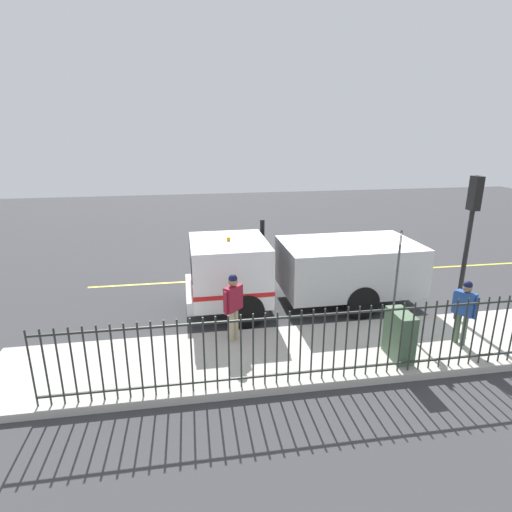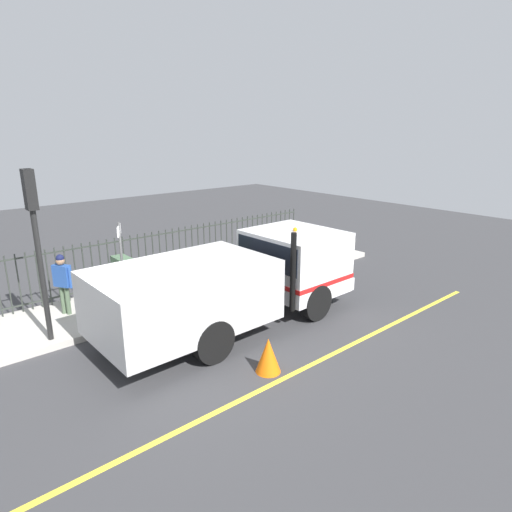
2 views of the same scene
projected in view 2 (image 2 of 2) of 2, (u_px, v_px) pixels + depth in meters
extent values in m
plane|color=#38383A|center=(148.00, 360.00, 9.44)|extent=(44.89, 44.89, 0.00)
cube|color=#B7B2A8|center=(94.00, 313.00, 11.62)|extent=(2.62, 20.40, 0.17)
cube|color=yellow|center=(213.00, 414.00, 7.65)|extent=(0.12, 18.36, 0.01)
cube|color=white|center=(294.00, 260.00, 12.09)|extent=(2.46, 2.16, 1.65)
cube|color=black|center=(295.00, 248.00, 11.98)|extent=(2.26, 2.20, 0.73)
cube|color=silver|center=(184.00, 296.00, 9.83)|extent=(2.48, 4.03, 1.42)
cube|color=silver|center=(320.00, 275.00, 13.00)|extent=(2.31, 0.23, 0.36)
cube|color=red|center=(294.00, 273.00, 12.19)|extent=(2.48, 2.18, 0.12)
cylinder|color=black|center=(259.00, 281.00, 12.90)|extent=(0.31, 0.96, 0.96)
cylinder|color=black|center=(316.00, 302.00, 11.32)|extent=(0.31, 0.96, 0.96)
cylinder|color=black|center=(161.00, 310.00, 10.82)|extent=(0.31, 0.96, 0.96)
cylinder|color=black|center=(213.00, 341.00, 9.24)|extent=(0.31, 0.96, 0.96)
sphere|color=orange|center=(295.00, 230.00, 11.84)|extent=(0.12, 0.12, 0.12)
cylinder|color=black|center=(293.00, 273.00, 10.53)|extent=(0.14, 0.14, 1.98)
cube|color=maroon|center=(250.00, 246.00, 13.68)|extent=(0.49, 0.50, 0.61)
sphere|color=#997051|center=(249.00, 233.00, 13.56)|extent=(0.22, 0.22, 0.22)
sphere|color=#14193F|center=(249.00, 230.00, 13.54)|extent=(0.21, 0.21, 0.21)
cylinder|color=tan|center=(250.00, 266.00, 13.96)|extent=(0.12, 0.12, 0.81)
cylinder|color=tan|center=(249.00, 268.00, 13.80)|extent=(0.12, 0.12, 0.81)
cylinder|color=maroon|center=(250.00, 245.00, 13.95)|extent=(0.09, 0.09, 0.58)
cylinder|color=maroon|center=(249.00, 249.00, 13.43)|extent=(0.09, 0.09, 0.58)
cube|color=#264C99|center=(62.00, 276.00, 11.11)|extent=(0.50, 0.40, 0.57)
sphere|color=#997051|center=(60.00, 261.00, 11.00)|extent=(0.21, 0.21, 0.21)
sphere|color=#14193F|center=(60.00, 258.00, 10.98)|extent=(0.20, 0.20, 0.20)
cylinder|color=#4C6047|center=(68.00, 300.00, 11.27)|extent=(0.11, 0.11, 0.76)
cylinder|color=#4C6047|center=(63.00, 300.00, 11.32)|extent=(0.11, 0.11, 0.76)
cylinder|color=#264C99|center=(70.00, 278.00, 11.03)|extent=(0.09, 0.09, 0.54)
cylinder|color=#264C99|center=(54.00, 276.00, 11.20)|extent=(0.09, 0.09, 0.54)
cylinder|color=#2D332D|center=(293.00, 228.00, 17.62)|extent=(0.04, 0.04, 1.59)
cylinder|color=#2D332D|center=(289.00, 229.00, 17.47)|extent=(0.04, 0.04, 1.59)
cylinder|color=#2D332D|center=(285.00, 230.00, 17.32)|extent=(0.04, 0.04, 1.59)
cylinder|color=#2D332D|center=(281.00, 231.00, 17.17)|extent=(0.04, 0.04, 1.59)
cylinder|color=#2D332D|center=(276.00, 232.00, 17.02)|extent=(0.04, 0.04, 1.59)
cylinder|color=#2D332D|center=(272.00, 232.00, 16.87)|extent=(0.04, 0.04, 1.59)
cylinder|color=#2D332D|center=(267.00, 233.00, 16.72)|extent=(0.04, 0.04, 1.59)
cylinder|color=#2D332D|center=(262.00, 234.00, 16.57)|extent=(0.04, 0.04, 1.59)
cylinder|color=#2D332D|center=(257.00, 235.00, 16.42)|extent=(0.04, 0.04, 1.59)
cylinder|color=#2D332D|center=(253.00, 236.00, 16.27)|extent=(0.04, 0.04, 1.59)
cylinder|color=#2D332D|center=(248.00, 237.00, 16.11)|extent=(0.04, 0.04, 1.59)
cylinder|color=#2D332D|center=(243.00, 238.00, 15.96)|extent=(0.04, 0.04, 1.59)
cylinder|color=#2D332D|center=(237.00, 239.00, 15.81)|extent=(0.04, 0.04, 1.59)
cylinder|color=#2D332D|center=(232.00, 240.00, 15.66)|extent=(0.04, 0.04, 1.59)
cylinder|color=#2D332D|center=(227.00, 241.00, 15.51)|extent=(0.04, 0.04, 1.59)
cylinder|color=#2D332D|center=(221.00, 243.00, 15.36)|extent=(0.04, 0.04, 1.59)
cylinder|color=#2D332D|center=(216.00, 244.00, 15.21)|extent=(0.04, 0.04, 1.59)
cylinder|color=#2D332D|center=(210.00, 245.00, 15.06)|extent=(0.04, 0.04, 1.59)
cylinder|color=#2D332D|center=(204.00, 246.00, 14.91)|extent=(0.04, 0.04, 1.59)
cylinder|color=#2D332D|center=(198.00, 247.00, 14.76)|extent=(0.04, 0.04, 1.59)
cylinder|color=#2D332D|center=(192.00, 248.00, 14.61)|extent=(0.04, 0.04, 1.59)
cylinder|color=#2D332D|center=(186.00, 250.00, 14.46)|extent=(0.04, 0.04, 1.59)
cylinder|color=#2D332D|center=(180.00, 251.00, 14.31)|extent=(0.04, 0.04, 1.59)
cylinder|color=#2D332D|center=(174.00, 252.00, 14.16)|extent=(0.04, 0.04, 1.59)
cylinder|color=#2D332D|center=(167.00, 254.00, 14.00)|extent=(0.04, 0.04, 1.59)
cylinder|color=#2D332D|center=(160.00, 255.00, 13.85)|extent=(0.04, 0.04, 1.59)
cylinder|color=#2D332D|center=(153.00, 256.00, 13.70)|extent=(0.04, 0.04, 1.59)
cylinder|color=#2D332D|center=(146.00, 258.00, 13.55)|extent=(0.04, 0.04, 1.59)
cylinder|color=#2D332D|center=(139.00, 259.00, 13.40)|extent=(0.04, 0.04, 1.59)
cylinder|color=#2D332D|center=(132.00, 261.00, 13.25)|extent=(0.04, 0.04, 1.59)
cylinder|color=#2D332D|center=(124.00, 262.00, 13.10)|extent=(0.04, 0.04, 1.59)
cylinder|color=#2D332D|center=(117.00, 264.00, 12.95)|extent=(0.04, 0.04, 1.59)
cylinder|color=#2D332D|center=(109.00, 265.00, 12.80)|extent=(0.04, 0.04, 1.59)
cylinder|color=#2D332D|center=(101.00, 267.00, 12.65)|extent=(0.04, 0.04, 1.59)
cylinder|color=#2D332D|center=(93.00, 269.00, 12.50)|extent=(0.04, 0.04, 1.59)
cylinder|color=#2D332D|center=(84.00, 270.00, 12.35)|extent=(0.04, 0.04, 1.59)
cylinder|color=#2D332D|center=(76.00, 272.00, 12.20)|extent=(0.04, 0.04, 1.59)
cylinder|color=#2D332D|center=(67.00, 274.00, 12.05)|extent=(0.04, 0.04, 1.59)
cylinder|color=#2D332D|center=(58.00, 276.00, 11.89)|extent=(0.04, 0.04, 1.59)
cylinder|color=#2D332D|center=(48.00, 277.00, 11.74)|extent=(0.04, 0.04, 1.59)
cylinder|color=#2D332D|center=(39.00, 279.00, 11.59)|extent=(0.04, 0.04, 1.59)
cylinder|color=#2D332D|center=(29.00, 281.00, 11.44)|extent=(0.04, 0.04, 1.59)
cylinder|color=#2D332D|center=(19.00, 283.00, 11.29)|extent=(0.04, 0.04, 1.59)
cylinder|color=#2D332D|center=(9.00, 285.00, 11.14)|extent=(0.04, 0.04, 1.59)
cube|color=#2D332D|center=(73.00, 249.00, 12.01)|extent=(0.04, 17.34, 0.04)
cube|color=#2D332D|center=(78.00, 292.00, 12.36)|extent=(0.04, 17.34, 0.04)
cylinder|color=black|center=(40.00, 259.00, 9.48)|extent=(0.12, 0.12, 3.86)
cube|color=black|center=(29.00, 190.00, 9.06)|extent=(0.30, 0.21, 0.85)
sphere|color=red|center=(28.00, 177.00, 8.99)|extent=(0.16, 0.16, 0.16)
sphere|color=yellow|center=(29.00, 190.00, 9.06)|extent=(0.16, 0.16, 0.16)
sphere|color=green|center=(31.00, 202.00, 9.13)|extent=(0.16, 0.16, 0.16)
cube|color=#4C6B4C|center=(124.00, 276.00, 12.61)|extent=(0.82, 0.39, 1.11)
cone|color=orange|center=(268.00, 355.00, 8.88)|extent=(0.52, 0.52, 0.75)
cylinder|color=#4C4C4C|center=(123.00, 273.00, 10.66)|extent=(0.06, 0.06, 2.52)
cube|color=white|center=(119.00, 230.00, 10.36)|extent=(0.45, 0.28, 0.24)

